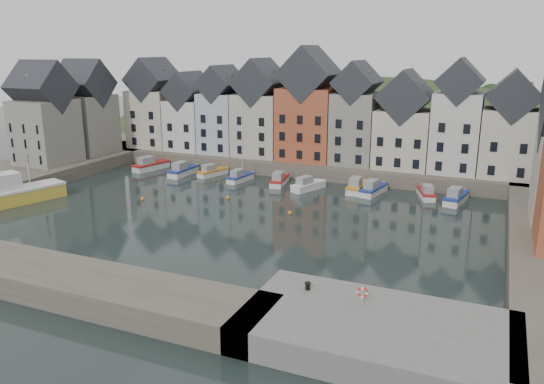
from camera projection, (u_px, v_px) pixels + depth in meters
The scene contains 22 objects.
ground at pixel (226, 220), 61.50m from camera, with size 260.00×260.00×0.00m, color black.
far_quay at pixel (312, 162), 87.82m from camera, with size 90.00×16.00×2.00m, color #53483F.
left_quay at pixel (14, 177), 78.07m from camera, with size 14.00×54.00×2.00m, color #53483F.
near_quay at pixel (376, 333), 35.10m from camera, with size 18.00×10.00×2.00m, color #60605E.
near_wall at pixel (2, 268), 45.58m from camera, with size 50.00×6.00×2.00m, color #53483F.
hillside at pixel (349, 225), 115.80m from camera, with size 153.60×70.40×64.00m.
far_terrace at pixel (328, 117), 82.75m from camera, with size 72.37×8.16×17.78m.
left_terrace at pixel (66, 115), 84.93m from camera, with size 7.65×17.00×15.69m.
mooring_buoys at pixel (218, 203), 67.72m from camera, with size 20.50×5.50×0.50m.
boat_a at pixel (150, 165), 86.73m from camera, with size 3.51×6.87×2.53m.
boat_b at pixel (183, 171), 83.05m from camera, with size 2.08×6.45×2.47m.
boat_c at pixel (212, 172), 82.74m from camera, with size 3.14×5.69×2.09m.
boat_d at pixel (240, 177), 79.27m from camera, with size 2.41×5.57×10.31m.
boat_e at pixel (279, 180), 77.27m from camera, with size 2.70×5.99×2.22m.
boat_f at pixel (308, 185), 74.39m from camera, with size 3.75×6.03×2.22m.
boat_g at pixel (356, 186), 73.65m from camera, with size 2.21×6.21×2.35m.
boat_h at pixel (373, 189), 72.21m from camera, with size 2.88×6.27×2.32m.
boat_i at pixel (426, 193), 70.55m from camera, with size 3.26×5.60×2.05m.
boat_j at pixel (456, 198), 68.17m from camera, with size 2.91×6.37×2.36m.
large_vessel at pixel (10, 193), 67.28m from camera, with size 6.83×12.68×6.37m.
mooring_bollard at pixel (308, 286), 39.10m from camera, with size 0.48×0.48×0.56m.
life_ring_post at pixel (363, 293), 36.74m from camera, with size 0.80×0.17×1.30m.
Camera 1 is at (28.13, -51.58, 19.23)m, focal length 35.00 mm.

